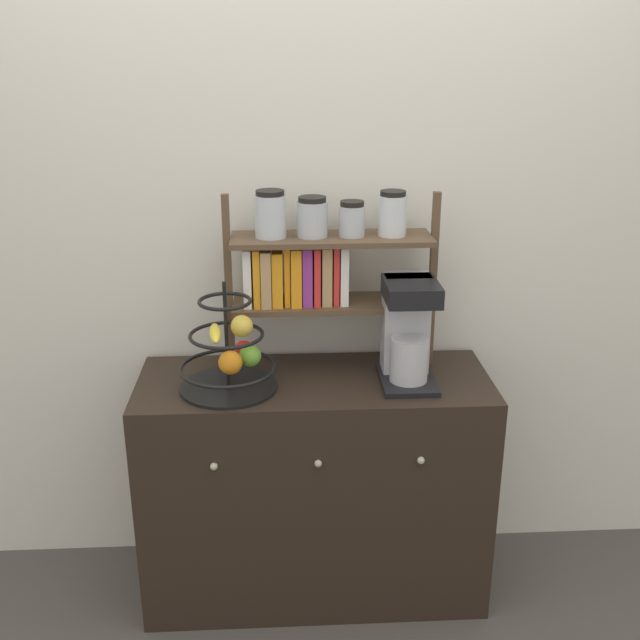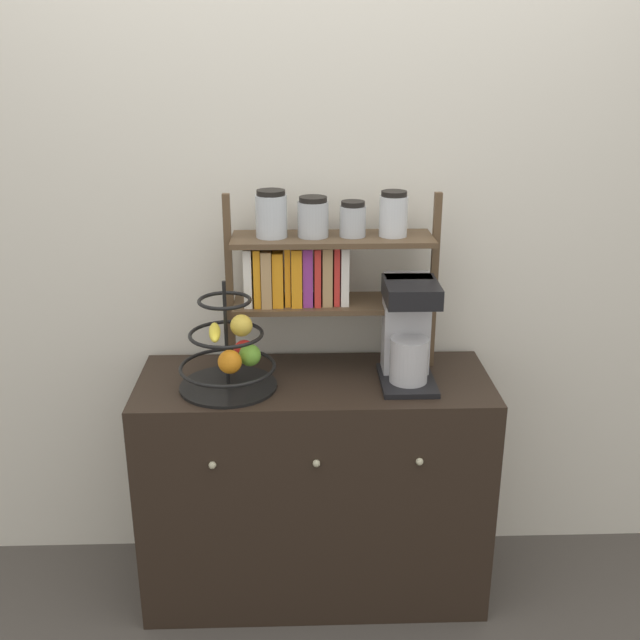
# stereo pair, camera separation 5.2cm
# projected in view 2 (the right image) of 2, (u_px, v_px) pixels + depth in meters

# --- Properties ---
(ground_plane) EXTENTS (12.00, 12.00, 0.00)m
(ground_plane) POSITION_uv_depth(u_px,v_px,m) (317.00, 626.00, 2.55)
(ground_plane) COLOR #47423D
(wall_back) EXTENTS (7.00, 0.05, 2.60)m
(wall_back) POSITION_uv_depth(u_px,v_px,m) (312.00, 219.00, 2.58)
(wall_back) COLOR silver
(wall_back) RESTS_ON ground_plane
(sideboard) EXTENTS (1.18, 0.47, 0.82)m
(sideboard) POSITION_uv_depth(u_px,v_px,m) (315.00, 486.00, 2.63)
(sideboard) COLOR black
(sideboard) RESTS_ON ground_plane
(coffee_maker) EXTENTS (0.18, 0.25, 0.35)m
(coffee_maker) POSITION_uv_depth(u_px,v_px,m) (408.00, 329.00, 2.42)
(coffee_maker) COLOR black
(coffee_maker) RESTS_ON sideboard
(fruit_stand) EXTENTS (0.32, 0.32, 0.36)m
(fruit_stand) POSITION_uv_depth(u_px,v_px,m) (231.00, 355.00, 2.39)
(fruit_stand) COLOR black
(fruit_stand) RESTS_ON sideboard
(shelf_hutch) EXTENTS (0.70, 0.20, 0.61)m
(shelf_hutch) POSITION_uv_depth(u_px,v_px,m) (314.00, 259.00, 2.46)
(shelf_hutch) COLOR brown
(shelf_hutch) RESTS_ON sideboard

